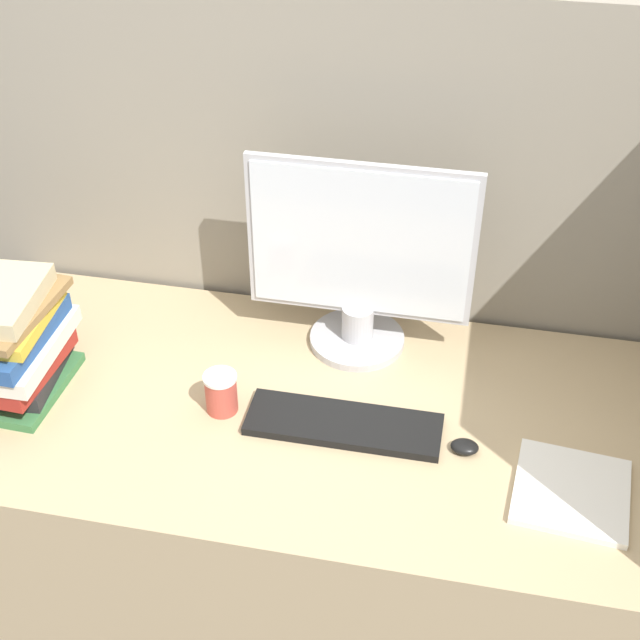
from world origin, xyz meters
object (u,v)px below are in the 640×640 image
mouse (465,447)px  monitor (360,266)px  coffee_cup (221,393)px  keyboard (344,424)px  book_stack (5,341)px

mouse → monitor: bearing=131.5°
mouse → coffee_cup: bearing=177.5°
monitor → keyboard: (0.02, -0.31, -0.22)m
mouse → book_stack: 1.06m
monitor → mouse: 0.49m
keyboard → coffee_cup: (-0.28, 0.01, 0.04)m
monitor → book_stack: 0.83m
mouse → coffee_cup: 0.55m
mouse → coffee_cup: coffee_cup is taller
monitor → mouse: size_ratio=8.80×
monitor → coffee_cup: 0.44m
book_stack → coffee_cup: bearing=2.4°
keyboard → coffee_cup: coffee_cup is taller
monitor → keyboard: monitor is taller
keyboard → mouse: size_ratio=7.12×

